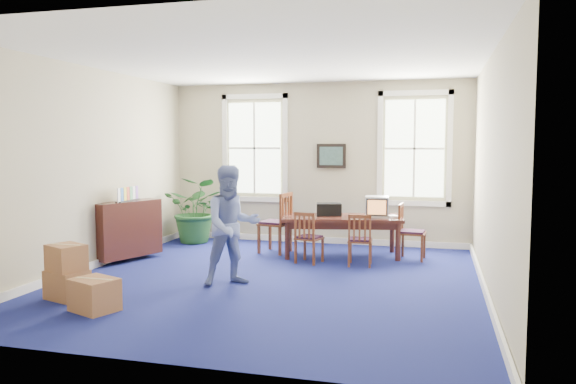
% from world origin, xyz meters
% --- Properties ---
extents(floor, '(6.50, 6.50, 0.00)m').
position_xyz_m(floor, '(0.00, 0.00, 0.00)').
color(floor, navy).
rests_on(floor, ground).
extents(ceiling, '(6.50, 6.50, 0.00)m').
position_xyz_m(ceiling, '(0.00, 0.00, 3.20)').
color(ceiling, white).
rests_on(ceiling, ground).
extents(wall_back, '(6.50, 0.00, 6.50)m').
position_xyz_m(wall_back, '(0.00, 3.25, 1.60)').
color(wall_back, tan).
rests_on(wall_back, ground).
extents(wall_front, '(6.50, 0.00, 6.50)m').
position_xyz_m(wall_front, '(0.00, -3.25, 1.60)').
color(wall_front, tan).
rests_on(wall_front, ground).
extents(wall_left, '(0.00, 6.50, 6.50)m').
position_xyz_m(wall_left, '(-3.00, 0.00, 1.60)').
color(wall_left, tan).
rests_on(wall_left, ground).
extents(wall_right, '(0.00, 6.50, 6.50)m').
position_xyz_m(wall_right, '(3.00, 0.00, 1.60)').
color(wall_right, tan).
rests_on(wall_right, ground).
extents(baseboard_back, '(6.00, 0.04, 0.12)m').
position_xyz_m(baseboard_back, '(0.00, 3.22, 0.06)').
color(baseboard_back, white).
rests_on(baseboard_back, ground).
extents(baseboard_left, '(0.04, 6.50, 0.12)m').
position_xyz_m(baseboard_left, '(-2.97, 0.00, 0.06)').
color(baseboard_left, white).
rests_on(baseboard_left, ground).
extents(baseboard_right, '(0.04, 6.50, 0.12)m').
position_xyz_m(baseboard_right, '(2.97, 0.00, 0.06)').
color(baseboard_right, white).
rests_on(baseboard_right, ground).
extents(window_left, '(1.40, 0.12, 2.20)m').
position_xyz_m(window_left, '(-1.30, 3.23, 1.90)').
color(window_left, white).
rests_on(window_left, ground).
extents(window_right, '(1.40, 0.12, 2.20)m').
position_xyz_m(window_right, '(1.90, 3.23, 1.90)').
color(window_right, white).
rests_on(window_right, ground).
extents(wall_picture, '(0.58, 0.06, 0.48)m').
position_xyz_m(wall_picture, '(0.30, 3.20, 1.75)').
color(wall_picture, black).
rests_on(wall_picture, ground).
extents(conference_table, '(2.23, 1.35, 0.71)m').
position_xyz_m(conference_table, '(0.70, 2.04, 0.36)').
color(conference_table, '#451D16').
rests_on(conference_table, ground).
extents(crt_tv, '(0.44, 0.47, 0.37)m').
position_xyz_m(crt_tv, '(1.32, 2.08, 0.89)').
color(crt_tv, '#B7B7BC').
rests_on(crt_tv, conference_table).
extents(game_console, '(0.20, 0.22, 0.04)m').
position_xyz_m(game_console, '(1.61, 2.04, 0.73)').
color(game_console, white).
rests_on(game_console, conference_table).
extents(equipment_bag, '(0.49, 0.38, 0.22)m').
position_xyz_m(equipment_bag, '(0.47, 2.08, 0.82)').
color(equipment_bag, black).
rests_on(equipment_bag, conference_table).
extents(chair_near_left, '(0.47, 0.47, 0.87)m').
position_xyz_m(chair_near_left, '(0.28, 1.32, 0.43)').
color(chair_near_left, brown).
rests_on(chair_near_left, ground).
extents(chair_near_right, '(0.41, 0.41, 0.86)m').
position_xyz_m(chair_near_right, '(1.13, 1.32, 0.43)').
color(chair_near_right, brown).
rests_on(chair_near_right, ground).
extents(chair_end_left, '(0.59, 0.59, 1.11)m').
position_xyz_m(chair_end_left, '(-0.53, 2.04, 0.55)').
color(chair_end_left, brown).
rests_on(chair_end_left, ground).
extents(chair_end_right, '(0.47, 0.47, 0.96)m').
position_xyz_m(chair_end_right, '(1.94, 2.04, 0.48)').
color(chair_end_right, brown).
rests_on(chair_end_right, ground).
extents(man, '(1.05, 1.00, 1.69)m').
position_xyz_m(man, '(-0.46, -0.37, 0.85)').
color(man, '#7183C2').
rests_on(man, ground).
extents(credenza, '(0.77, 1.25, 0.95)m').
position_xyz_m(credenza, '(-2.74, 0.69, 0.47)').
color(credenza, '#451D16').
rests_on(credenza, ground).
extents(brochure_rack, '(0.26, 0.59, 0.26)m').
position_xyz_m(brochure_rack, '(-2.73, 0.69, 1.08)').
color(brochure_rack, '#99999E').
rests_on(brochure_rack, credenza).
extents(potted_plant, '(1.23, 1.09, 1.33)m').
position_xyz_m(potted_plant, '(-2.33, 2.63, 0.66)').
color(potted_plant, '#1D4B1F').
rests_on(potted_plant, ground).
extents(cardboard_boxes, '(1.66, 1.66, 0.74)m').
position_xyz_m(cardboard_boxes, '(-2.08, -1.52, 0.37)').
color(cardboard_boxes, '#A76C42').
rests_on(cardboard_boxes, ground).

